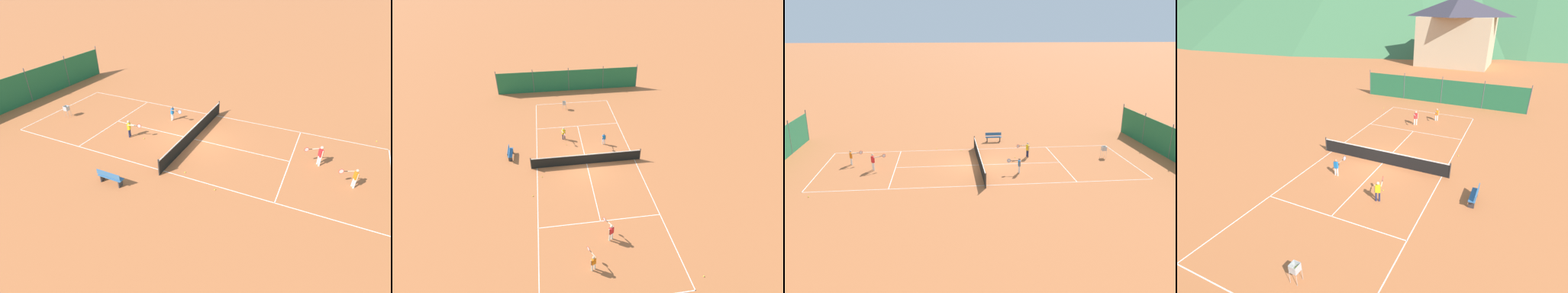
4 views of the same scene
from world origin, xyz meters
The scene contains 14 objects.
ground_plane centered at (0.00, 0.00, 0.00)m, with size 600.00×600.00×0.00m, color #BC6638.
court_line_markings centered at (0.00, 0.00, 0.00)m, with size 8.25×23.85×0.01m.
tennis_net centered at (0.00, 0.00, 0.50)m, with size 9.18×0.08×1.06m.
windscreen_fence_near centered at (0.00, -15.50, 1.31)m, with size 17.28×0.08×2.90m.
player_far_baseline centered at (-1.95, -2.70, 0.66)m, with size 0.40×0.96×1.13m.
player_near_service centered at (-0.34, 7.93, 0.75)m, with size 0.55×1.06×1.28m.
player_far_service centered at (1.56, -4.09, 0.72)m, with size 0.40×1.06×1.22m.
player_near_baseline centered at (1.07, 9.83, 0.67)m, with size 0.43×1.00×1.15m.
tennis_ball_alley_right centered at (-4.91, 11.21, 0.03)m, with size 0.07×0.07×0.07m, color #CCE033.
tennis_ball_near_corner centered at (1.42, -3.10, 0.03)m, with size 0.07×0.07×0.07m, color #CCE033.
tennis_ball_service_box centered at (3.73, 1.20, 0.03)m, with size 0.07×0.07×0.07m, color #CCE033.
tennis_ball_by_net_left centered at (4.44, 3.33, 0.03)m, with size 0.07×0.07×0.07m, color #CCE033.
ball_hopper centered at (1.00, -10.40, 0.66)m, with size 0.36×0.36×0.89m.
courtside_bench centered at (6.34, -1.94, 0.45)m, with size 0.36×1.50×0.84m.
Camera 2 is at (2.90, 20.15, 15.30)m, focal length 28.00 mm.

